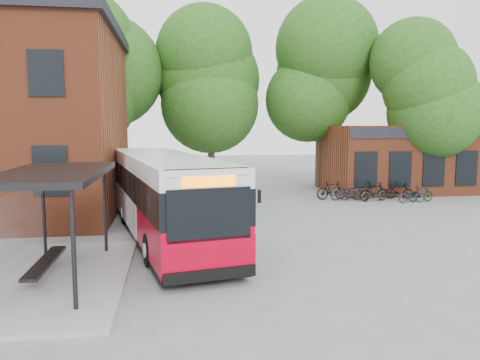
{
  "coord_description": "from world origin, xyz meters",
  "views": [
    {
      "loc": [
        -1.53,
        -13.29,
        3.98
      ],
      "look_at": [
        0.94,
        3.65,
        2.0
      ],
      "focal_mm": 35.0,
      "sensor_mm": 36.0,
      "label": 1
    }
  ],
  "objects": [
    {
      "name": "ground",
      "position": [
        0.0,
        0.0,
        0.0
      ],
      "size": [
        100.0,
        100.0,
        0.0
      ],
      "primitive_type": "plane",
      "color": "slate"
    },
    {
      "name": "shop_row",
      "position": [
        15.0,
        14.0,
        2.0
      ],
      "size": [
        14.0,
        6.2,
        4.0
      ],
      "primitive_type": null,
      "color": "brown",
      "rests_on": "ground"
    },
    {
      "name": "bus_shelter",
      "position": [
        -4.5,
        -1.0,
        1.45
      ],
      "size": [
        3.6,
        7.0,
        2.9
      ],
      "primitive_type": null,
      "color": "black",
      "rests_on": "ground"
    },
    {
      "name": "bike_rail",
      "position": [
        9.28,
        10.0,
        0.19
      ],
      "size": [
        5.2,
        0.1,
        0.38
      ],
      "primitive_type": null,
      "color": "black",
      "rests_on": "ground"
    },
    {
      "name": "tree_0",
      "position": [
        -6.0,
        16.0,
        5.5
      ],
      "size": [
        7.92,
        7.92,
        11.0
      ],
      "primitive_type": null,
      "color": "#1D4713",
      "rests_on": "ground"
    },
    {
      "name": "tree_1",
      "position": [
        1.0,
        17.0,
        5.2
      ],
      "size": [
        7.92,
        7.92,
        10.4
      ],
      "primitive_type": null,
      "color": "#1D4713",
      "rests_on": "ground"
    },
    {
      "name": "tree_2",
      "position": [
        8.0,
        16.0,
        5.5
      ],
      "size": [
        7.92,
        7.92,
        11.0
      ],
      "primitive_type": null,
      "color": "#1D4713",
      "rests_on": "ground"
    },
    {
      "name": "tree_3",
      "position": [
        13.0,
        12.0,
        4.64
      ],
      "size": [
        7.04,
        7.04,
        9.28
      ],
      "primitive_type": null,
      "color": "#1D4713",
      "rests_on": "ground"
    },
    {
      "name": "city_bus",
      "position": [
        -1.82,
        3.4,
        1.48
      ],
      "size": [
        4.79,
        11.9,
        2.96
      ],
      "primitive_type": null,
      "rotation": [
        0.0,
        0.0,
        0.2
      ],
      "color": "#B2001A",
      "rests_on": "ground"
    },
    {
      "name": "bicycle_0",
      "position": [
        7.73,
        10.52,
        0.47
      ],
      "size": [
        1.78,
        0.63,
        0.93
      ],
      "primitive_type": "imported",
      "rotation": [
        0.0,
        0.0,
        1.56
      ],
      "color": "#24232A",
      "rests_on": "ground"
    },
    {
      "name": "bicycle_1",
      "position": [
        7.03,
        10.87,
        0.51
      ],
      "size": [
        1.72,
        0.57,
        1.02
      ],
      "primitive_type": "imported",
      "rotation": [
        0.0,
        0.0,
        1.62
      ],
      "color": "black",
      "rests_on": "ground"
    },
    {
      "name": "bicycle_2",
      "position": [
        8.13,
        10.38,
        0.4
      ],
      "size": [
        1.61,
        0.87,
        0.8
      ],
      "primitive_type": "imported",
      "rotation": [
        0.0,
        0.0,
        1.34
      ],
      "color": "black",
      "rests_on": "ground"
    },
    {
      "name": "bicycle_3",
      "position": [
        9.11,
        10.1,
        0.51
      ],
      "size": [
        1.75,
        0.71,
        1.02
      ],
      "primitive_type": "imported",
      "rotation": [
        0.0,
        0.0,
        1.71
      ],
      "color": "black",
      "rests_on": "ground"
    },
    {
      "name": "bicycle_4",
      "position": [
        9.04,
        9.97,
        0.42
      ],
      "size": [
        1.67,
        0.87,
        0.84
      ],
      "primitive_type": "imported",
      "rotation": [
        0.0,
        0.0,
        1.78
      ],
      "color": "#24242A",
      "rests_on": "ground"
    },
    {
      "name": "bicycle_5",
      "position": [
        10.79,
        10.59,
        0.46
      ],
      "size": [
        1.58,
        0.76,
        0.91
      ],
      "primitive_type": "imported",
      "rotation": [
        0.0,
        0.0,
        1.34
      ],
      "color": "black",
      "rests_on": "ground"
    },
    {
      "name": "bicycle_6",
      "position": [
        10.79,
        9.25,
        0.4
      ],
      "size": [
        1.58,
        0.73,
        0.8
      ],
      "primitive_type": "imported",
      "rotation": [
        0.0,
        0.0,
        1.71
      ],
      "color": "#24242D",
      "rests_on": "ground"
    },
    {
      "name": "bicycle_7",
      "position": [
        11.42,
        9.45,
        0.45
      ],
      "size": [
        1.53,
        0.59,
        0.89
      ],
      "primitive_type": "imported",
      "rotation": [
        0.0,
        0.0,
        1.68
      ],
      "color": "black",
      "rests_on": "ground"
    }
  ]
}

